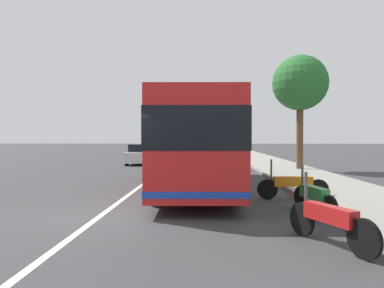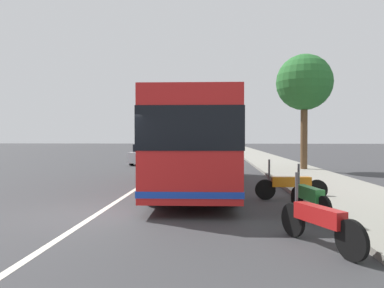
{
  "view_description": "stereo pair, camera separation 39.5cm",
  "coord_description": "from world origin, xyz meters",
  "px_view_note": "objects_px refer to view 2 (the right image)",
  "views": [
    {
      "loc": [
        -8.8,
        -2.62,
        1.95
      ],
      "look_at": [
        5.25,
        -2.09,
        1.71
      ],
      "focal_mm": 33.36,
      "sensor_mm": 36.0,
      "label": 1
    },
    {
      "loc": [
        -8.78,
        -3.01,
        1.95
      ],
      "look_at": [
        5.25,
        -2.09,
        1.71
      ],
      "focal_mm": 33.36,
      "sensor_mm": 36.0,
      "label": 2
    }
  ],
  "objects_px": {
    "motorcycle_far_end": "(291,185)",
    "car_side_street": "(209,147)",
    "motorcycle_angled": "(309,197)",
    "car_ahead_same_lane": "(213,149)",
    "coach_bus": "(196,141)",
    "roadside_tree_mid_block": "(304,83)",
    "motorcycle_by_tree": "(319,221)",
    "car_oncoming": "(214,148)",
    "car_behind_bus": "(147,155)"
  },
  "relations": [
    {
      "from": "roadside_tree_mid_block",
      "to": "car_oncoming",
      "type": "bearing_deg",
      "value": 12.8
    },
    {
      "from": "coach_bus",
      "to": "car_ahead_same_lane",
      "type": "xyz_separation_m",
      "value": [
        25.58,
        -0.49,
        -1.17
      ]
    },
    {
      "from": "motorcycle_angled",
      "to": "coach_bus",
      "type": "bearing_deg",
      "value": 21.11
    },
    {
      "from": "coach_bus",
      "to": "motorcycle_angled",
      "type": "bearing_deg",
      "value": -149.52
    },
    {
      "from": "motorcycle_by_tree",
      "to": "car_ahead_same_lane",
      "type": "relative_size",
      "value": 0.43
    },
    {
      "from": "car_side_street",
      "to": "car_ahead_same_lane",
      "type": "height_order",
      "value": "car_side_street"
    },
    {
      "from": "motorcycle_angled",
      "to": "car_ahead_same_lane",
      "type": "xyz_separation_m",
      "value": [
        30.55,
        2.64,
        0.2
      ]
    },
    {
      "from": "coach_bus",
      "to": "motorcycle_angled",
      "type": "relative_size",
      "value": 5.52
    },
    {
      "from": "motorcycle_far_end",
      "to": "car_oncoming",
      "type": "bearing_deg",
      "value": -87.58
    },
    {
      "from": "car_ahead_same_lane",
      "to": "car_behind_bus",
      "type": "bearing_deg",
      "value": 162.64
    },
    {
      "from": "motorcycle_far_end",
      "to": "car_side_street",
      "type": "relative_size",
      "value": 0.52
    },
    {
      "from": "coach_bus",
      "to": "motorcycle_far_end",
      "type": "bearing_deg",
      "value": -132.43
    },
    {
      "from": "roadside_tree_mid_block",
      "to": "motorcycle_far_end",
      "type": "bearing_deg",
      "value": 164.14
    },
    {
      "from": "motorcycle_by_tree",
      "to": "car_side_street",
      "type": "relative_size",
      "value": 0.46
    },
    {
      "from": "motorcycle_far_end",
      "to": "car_side_street",
      "type": "height_order",
      "value": "car_side_street"
    },
    {
      "from": "motorcycle_far_end",
      "to": "car_oncoming",
      "type": "distance_m",
      "value": 33.36
    },
    {
      "from": "motorcycle_far_end",
      "to": "roadside_tree_mid_block",
      "type": "xyz_separation_m",
      "value": [
        9.79,
        -2.78,
        4.65
      ]
    },
    {
      "from": "motorcycle_by_tree",
      "to": "motorcycle_angled",
      "type": "height_order",
      "value": "motorcycle_by_tree"
    },
    {
      "from": "coach_bus",
      "to": "car_side_street",
      "type": "xyz_separation_m",
      "value": [
        35.6,
        0.18,
        -1.13
      ]
    },
    {
      "from": "car_ahead_same_lane",
      "to": "coach_bus",
      "type": "bearing_deg",
      "value": -178.62
    },
    {
      "from": "motorcycle_far_end",
      "to": "coach_bus",
      "type": "bearing_deg",
      "value": -42.71
    },
    {
      "from": "car_side_street",
      "to": "car_ahead_same_lane",
      "type": "bearing_deg",
      "value": -176.5
    },
    {
      "from": "motorcycle_angled",
      "to": "roadside_tree_mid_block",
      "type": "bearing_deg",
      "value": -24.13
    },
    {
      "from": "motorcycle_angled",
      "to": "motorcycle_far_end",
      "type": "bearing_deg",
      "value": -11.5
    },
    {
      "from": "car_behind_bus",
      "to": "car_ahead_same_lane",
      "type": "relative_size",
      "value": 0.91
    },
    {
      "from": "coach_bus",
      "to": "car_ahead_same_lane",
      "type": "relative_size",
      "value": 2.49
    },
    {
      "from": "motorcycle_by_tree",
      "to": "motorcycle_angled",
      "type": "distance_m",
      "value": 2.68
    },
    {
      "from": "motorcycle_by_tree",
      "to": "motorcycle_far_end",
      "type": "bearing_deg",
      "value": -30.4
    },
    {
      "from": "motorcycle_angled",
      "to": "car_behind_bus",
      "type": "xyz_separation_m",
      "value": [
        17.16,
        7.46,
        0.24
      ]
    },
    {
      "from": "motorcycle_angled",
      "to": "car_ahead_same_lane",
      "type": "bearing_deg",
      "value": -6.12
    },
    {
      "from": "motorcycle_by_tree",
      "to": "car_behind_bus",
      "type": "relative_size",
      "value": 0.47
    },
    {
      "from": "motorcycle_far_end",
      "to": "car_oncoming",
      "type": "relative_size",
      "value": 0.53
    },
    {
      "from": "car_ahead_same_lane",
      "to": "roadside_tree_mid_block",
      "type": "bearing_deg",
      "value": -161.15
    },
    {
      "from": "motorcycle_angled",
      "to": "car_behind_bus",
      "type": "bearing_deg",
      "value": 12.46
    },
    {
      "from": "car_side_street",
      "to": "motorcycle_angled",
      "type": "bearing_deg",
      "value": -175.66
    },
    {
      "from": "car_behind_bus",
      "to": "roadside_tree_mid_block",
      "type": "xyz_separation_m",
      "value": [
        -5.1,
        -10.26,
        4.42
      ]
    },
    {
      "from": "coach_bus",
      "to": "car_behind_bus",
      "type": "distance_m",
      "value": 12.99
    },
    {
      "from": "motorcycle_by_tree",
      "to": "car_oncoming",
      "type": "bearing_deg",
      "value": -21.15
    },
    {
      "from": "coach_bus",
      "to": "motorcycle_by_tree",
      "type": "distance_m",
      "value": 8.15
    },
    {
      "from": "coach_bus",
      "to": "roadside_tree_mid_block",
      "type": "bearing_deg",
      "value": -41.58
    },
    {
      "from": "motorcycle_by_tree",
      "to": "car_oncoming",
      "type": "xyz_separation_m",
      "value": [
        38.16,
        2.02,
        0.2
      ]
    },
    {
      "from": "motorcycle_by_tree",
      "to": "car_ahead_same_lane",
      "type": "distance_m",
      "value": 33.25
    },
    {
      "from": "motorcycle_far_end",
      "to": "car_behind_bus",
      "type": "bearing_deg",
      "value": -65.3
    },
    {
      "from": "coach_bus",
      "to": "car_oncoming",
      "type": "distance_m",
      "value": 30.59
    },
    {
      "from": "motorcycle_angled",
      "to": "car_ahead_same_lane",
      "type": "relative_size",
      "value": 0.45
    },
    {
      "from": "motorcycle_by_tree",
      "to": "car_oncoming",
      "type": "relative_size",
      "value": 0.47
    },
    {
      "from": "car_behind_bus",
      "to": "roadside_tree_mid_block",
      "type": "distance_m",
      "value": 12.28
    },
    {
      "from": "motorcycle_by_tree",
      "to": "car_oncoming",
      "type": "distance_m",
      "value": 38.22
    },
    {
      "from": "motorcycle_angled",
      "to": "roadside_tree_mid_block",
      "type": "relative_size",
      "value": 0.31
    },
    {
      "from": "coach_bus",
      "to": "motorcycle_far_end",
      "type": "distance_m",
      "value": 4.37
    }
  ]
}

